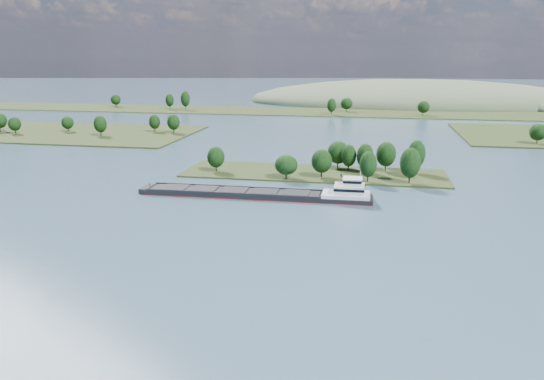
# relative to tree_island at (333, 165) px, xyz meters

# --- Properties ---
(ground) EXTENTS (1800.00, 1800.00, 0.00)m
(ground) POSITION_rel_tree_island_xyz_m (-7.23, -59.41, -3.96)
(ground) COLOR #344B5B
(ground) RESTS_ON ground
(tree_island) EXTENTS (100.00, 30.67, 13.98)m
(tree_island) POSITION_rel_tree_island_xyz_m (0.00, 0.00, 0.00)
(tree_island) COLOR #243116
(tree_island) RESTS_ON ground
(back_shoreline) EXTENTS (900.00, 60.00, 16.17)m
(back_shoreline) POSITION_rel_tree_island_xyz_m (0.96, 220.43, -3.20)
(back_shoreline) COLOR #243116
(back_shoreline) RESTS_ON ground
(hill_west) EXTENTS (320.00, 160.00, 44.00)m
(hill_west) POSITION_rel_tree_island_xyz_m (52.77, 320.59, -3.96)
(hill_west) COLOR #49593D
(hill_west) RESTS_ON ground
(cargo_barge) EXTENTS (76.13, 10.08, 10.28)m
(cargo_barge) POSITION_rel_tree_island_xyz_m (-17.13, -35.89, -2.66)
(cargo_barge) COLOR black
(cargo_barge) RESTS_ON ground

